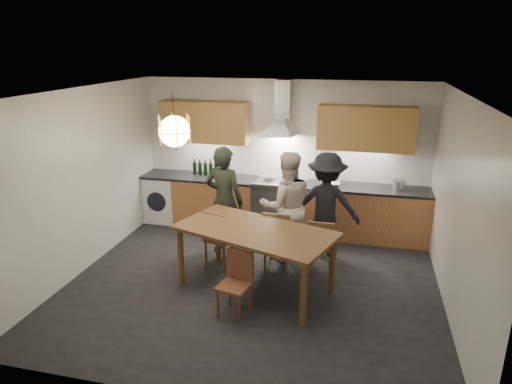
% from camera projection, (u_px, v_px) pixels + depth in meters
% --- Properties ---
extents(ground, '(5.00, 5.00, 0.00)m').
position_uv_depth(ground, '(253.00, 283.00, 6.33)').
color(ground, black).
rests_on(ground, ground).
extents(room_shell, '(5.02, 4.52, 2.61)m').
position_uv_depth(room_shell, '(253.00, 164.00, 5.80)').
color(room_shell, white).
rests_on(room_shell, ground).
extents(counter_run, '(5.00, 0.62, 0.90)m').
position_uv_depth(counter_run, '(281.00, 206.00, 7.99)').
color(counter_run, '#C9834D').
rests_on(counter_run, ground).
extents(range_stove, '(0.90, 0.60, 0.92)m').
position_uv_depth(range_stove, '(279.00, 207.00, 7.99)').
color(range_stove, silver).
rests_on(range_stove, ground).
extents(wall_fixtures, '(4.30, 0.54, 1.10)m').
position_uv_depth(wall_fixtures, '(282.00, 124.00, 7.66)').
color(wall_fixtures, tan).
rests_on(wall_fixtures, ground).
extents(pendant_lamp, '(0.43, 0.43, 0.70)m').
position_uv_depth(pendant_lamp, '(175.00, 131.00, 5.81)').
color(pendant_lamp, black).
rests_on(pendant_lamp, ground).
extents(dining_table, '(2.27, 1.63, 0.86)m').
position_uv_depth(dining_table, '(255.00, 236.00, 5.96)').
color(dining_table, brown).
rests_on(dining_table, ground).
extents(chair_back_left, '(0.49, 0.49, 0.88)m').
position_uv_depth(chair_back_left, '(217.00, 235.00, 6.65)').
color(chair_back_left, brown).
rests_on(chair_back_left, ground).
extents(chair_back_mid, '(0.43, 0.43, 0.90)m').
position_uv_depth(chair_back_mid, '(277.00, 236.00, 6.58)').
color(chair_back_mid, brown).
rests_on(chair_back_mid, ground).
extents(chair_back_right, '(0.38, 0.38, 0.82)m').
position_uv_depth(chair_back_right, '(321.00, 243.00, 6.46)').
color(chair_back_right, brown).
rests_on(chair_back_right, ground).
extents(chair_front, '(0.43, 0.43, 0.79)m').
position_uv_depth(chair_front, '(237.00, 278.00, 5.53)').
color(chair_front, brown).
rests_on(chair_front, ground).
extents(person_left, '(0.70, 0.54, 1.72)m').
position_uv_depth(person_left, '(224.00, 201.00, 7.02)').
color(person_left, black).
rests_on(person_left, ground).
extents(person_mid, '(0.99, 0.88, 1.68)m').
position_uv_depth(person_mid, '(287.00, 206.00, 6.85)').
color(person_mid, beige).
rests_on(person_mid, ground).
extents(person_right, '(1.06, 0.61, 1.63)m').
position_uv_depth(person_right, '(326.00, 204.00, 7.00)').
color(person_right, black).
rests_on(person_right, ground).
extents(mixing_bowl, '(0.31, 0.31, 0.06)m').
position_uv_depth(mixing_bowl, '(333.00, 184.00, 7.60)').
color(mixing_bowl, silver).
rests_on(mixing_bowl, counter_run).
extents(stock_pot, '(0.24, 0.24, 0.14)m').
position_uv_depth(stock_pot, '(399.00, 185.00, 7.41)').
color(stock_pot, '#ADADB1').
rests_on(stock_pot, counter_run).
extents(wine_bottles, '(0.68, 0.07, 0.29)m').
position_uv_depth(wine_bottles, '(211.00, 168.00, 8.17)').
color(wine_bottles, black).
rests_on(wine_bottles, counter_run).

